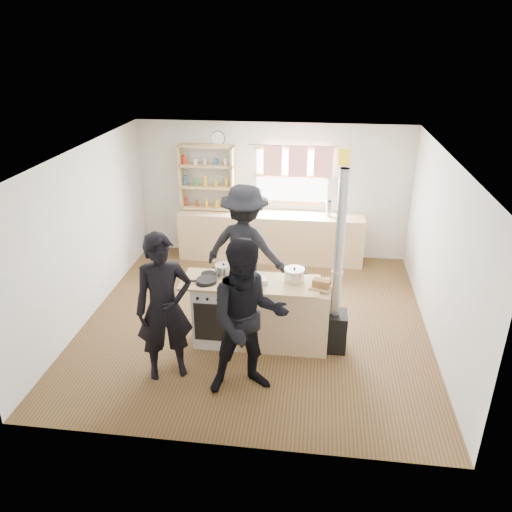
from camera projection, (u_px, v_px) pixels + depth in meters
name	position (u px, v px, depth m)	size (l,w,h in m)	color
ground	(256.00, 320.00, 7.48)	(5.00, 5.00, 0.01)	brown
back_counter	(271.00, 237.00, 9.30)	(3.40, 0.55, 0.90)	tan
shelving_unit	(207.00, 177.00, 9.10)	(1.00, 0.28, 1.20)	tan
thermos	(329.00, 209.00, 8.93)	(0.10, 0.10, 0.29)	silver
cooking_island	(261.00, 312.00, 6.77)	(1.97, 0.64, 0.93)	white
skillet_greens	(207.00, 281.00, 6.56)	(0.31, 0.31, 0.05)	black
roast_tray	(251.00, 280.00, 6.54)	(0.45, 0.39, 0.07)	silver
stockpot_stove	(224.00, 270.00, 6.72)	(0.24, 0.24, 0.19)	silver
stockpot_counter	(294.00, 275.00, 6.57)	(0.27, 0.27, 0.20)	#B7B7B9
bread_board	(321.00, 285.00, 6.40)	(0.33, 0.27, 0.12)	tan
flue_heater	(335.00, 307.00, 6.56)	(0.35, 0.35, 2.50)	black
person_near_left	(164.00, 308.00, 5.94)	(0.69, 0.45, 1.89)	black
person_near_right	(248.00, 319.00, 5.67)	(0.94, 0.73, 1.93)	black
person_far	(245.00, 249.00, 7.46)	(1.27, 0.73, 1.97)	black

